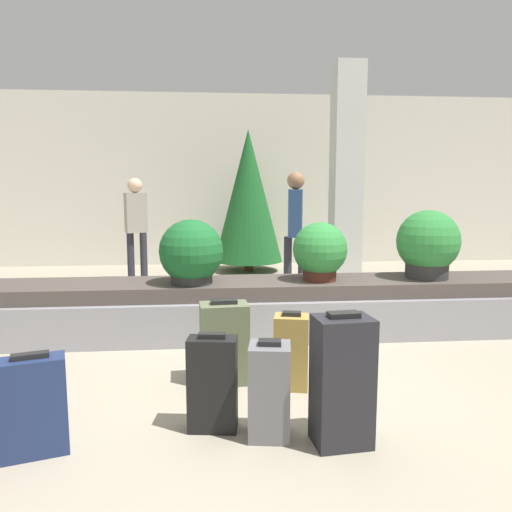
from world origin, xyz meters
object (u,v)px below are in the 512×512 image
object	(u,v)px
pillar	(346,179)
decorated_tree	(248,196)
potted_plant_0	(428,245)
suitcase_2	(224,343)
potted_plant_2	(320,252)
potted_plant_1	(191,254)
traveler_0	(136,221)
suitcase_3	(342,381)
suitcase_5	(213,384)
traveler_1	(295,222)
suitcase_1	(291,351)
suitcase_4	(33,406)
suitcase_0	(270,391)

from	to	relation	value
pillar	decorated_tree	bearing A→B (deg)	127.72
potted_plant_0	decorated_tree	size ratio (longest dim) A/B	0.29
suitcase_2	potted_plant_2	distance (m)	1.65
suitcase_2	potted_plant_0	world-z (taller)	potted_plant_0
potted_plant_1	traveler_0	bearing A→B (deg)	107.54
traveler_0	decorated_tree	distance (m)	2.03
suitcase_2	traveler_0	bearing A→B (deg)	102.28
potted_plant_1	suitcase_2	bearing A→B (deg)	-76.17
potted_plant_2	decorated_tree	xyz separation A→B (m)	(-0.43, 3.83, 0.48)
suitcase_3	potted_plant_0	distance (m)	2.71
suitcase_5	traveler_1	xyz separation A→B (m)	(1.15, 3.76, 0.71)
suitcase_1	potted_plant_0	world-z (taller)	potted_plant_0
potted_plant_0	potted_plant_2	distance (m)	1.13
potted_plant_1	potted_plant_2	size ratio (longest dim) A/B	1.07
suitcase_1	potted_plant_1	xyz separation A→B (m)	(-0.78, 1.30, 0.57)
pillar	potted_plant_1	xyz separation A→B (m)	(-2.13, -2.23, -0.75)
suitcase_2	suitcase_3	xyz separation A→B (m)	(0.65, -0.99, 0.07)
pillar	suitcase_1	size ratio (longest dim) A/B	5.51
suitcase_3	traveler_1	xyz separation A→B (m)	(0.40, 4.00, 0.63)
suitcase_3	potted_plant_0	world-z (taller)	potted_plant_0
potted_plant_2	suitcase_5	bearing A→B (deg)	-119.14
suitcase_1	potted_plant_2	xyz separation A→B (m)	(0.51, 1.36, 0.56)
potted_plant_2	suitcase_1	bearing A→B (deg)	-110.42
pillar	potted_plant_0	bearing A→B (deg)	-82.42
suitcase_1	suitcase_2	bearing A→B (deg)	174.78
suitcase_4	potted_plant_2	xyz separation A→B (m)	(2.09, 2.15, 0.56)
suitcase_4	traveler_1	distance (m)	4.56
suitcase_5	potted_plant_0	xyz separation A→B (m)	(2.22, 1.98, 0.60)
traveler_1	traveler_0	bearing A→B (deg)	75.06
suitcase_1	decorated_tree	bearing A→B (deg)	100.97
pillar	suitcase_1	xyz separation A→B (m)	(-1.35, -3.53, -1.32)
suitcase_0	decorated_tree	distance (m)	6.00
potted_plant_1	decorated_tree	xyz separation A→B (m)	(0.85, 3.88, 0.47)
pillar	decorated_tree	world-z (taller)	pillar
suitcase_3	potted_plant_2	xyz separation A→B (m)	(0.35, 2.19, 0.46)
suitcase_4	decorated_tree	size ratio (longest dim) A/B	0.24
potted_plant_1	suitcase_0	bearing A→B (deg)	-75.34
suitcase_2	traveler_0	size ratio (longest dim) A/B	0.40
suitcase_1	pillar	bearing A→B (deg)	80.83
pillar	suitcase_0	world-z (taller)	pillar
potted_plant_2	traveler_0	xyz separation A→B (m)	(-2.25, 3.00, 0.12)
suitcase_0	suitcase_5	distance (m)	0.36
suitcase_0	suitcase_2	size ratio (longest dim) A/B	0.93
suitcase_0	potted_plant_1	bearing A→B (deg)	113.12
suitcase_2	suitcase_5	distance (m)	0.75
suitcase_5	decorated_tree	distance (m)	5.91
pillar	suitcase_5	bearing A→B (deg)	-115.13
suitcase_2	suitcase_0	bearing A→B (deg)	-78.51
potted_plant_2	pillar	bearing A→B (deg)	68.72
suitcase_0	potted_plant_0	xyz separation A→B (m)	(1.89, 2.10, 0.61)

